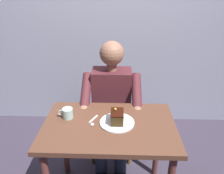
# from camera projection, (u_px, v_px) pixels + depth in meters

# --- Properties ---
(dining_table) EXTENTS (0.96, 0.61, 0.74)m
(dining_table) POSITION_uv_depth(u_px,v_px,m) (109.00, 136.00, 1.62)
(dining_table) COLOR brown
(dining_table) RESTS_ON ground
(chair) EXTENTS (0.42, 0.42, 0.90)m
(chair) POSITION_uv_depth(u_px,v_px,m) (112.00, 108.00, 2.24)
(chair) COLOR brown
(chair) RESTS_ON ground
(seated_person) EXTENTS (0.53, 0.58, 1.22)m
(seated_person) POSITION_uv_depth(u_px,v_px,m) (111.00, 105.00, 2.02)
(seated_person) COLOR #502127
(seated_person) RESTS_ON ground
(dessert_plate) EXTENTS (0.25, 0.25, 0.01)m
(dessert_plate) POSITION_uv_depth(u_px,v_px,m) (117.00, 122.00, 1.58)
(dessert_plate) COLOR white
(dessert_plate) RESTS_ON dining_table
(cake_slice) EXTENTS (0.09, 0.13, 0.11)m
(cake_slice) POSITION_uv_depth(u_px,v_px,m) (117.00, 117.00, 1.56)
(cake_slice) COLOR #412F16
(cake_slice) RESTS_ON dessert_plate
(coffee_cup) EXTENTS (0.11, 0.08, 0.08)m
(coffee_cup) POSITION_uv_depth(u_px,v_px,m) (67.00, 113.00, 1.63)
(coffee_cup) COLOR #ABCBC8
(coffee_cup) RESTS_ON dining_table
(dessert_spoon) EXTENTS (0.06, 0.14, 0.01)m
(dessert_spoon) POSITION_uv_depth(u_px,v_px,m) (93.00, 122.00, 1.59)
(dessert_spoon) COLOR silver
(dessert_spoon) RESTS_ON dining_table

